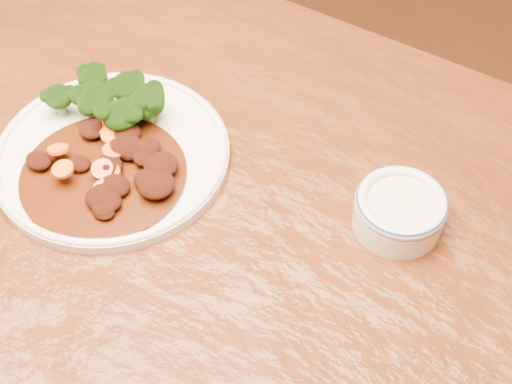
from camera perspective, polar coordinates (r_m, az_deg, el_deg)
The scene contains 5 objects.
dining_table at distance 0.95m, azimuth -10.83°, elevation -2.98°, with size 1.59×1.05×0.75m.
dinner_plate at distance 0.92m, azimuth -11.46°, elevation 3.05°, with size 0.30×0.30×0.02m.
broccoli_florets at distance 0.94m, azimuth -11.54°, elevation 7.40°, with size 0.14×0.11×0.05m.
mince_stew at distance 0.88m, azimuth -11.19°, elevation 1.87°, with size 0.20×0.20×0.03m.
dip_bowl at distance 0.83m, azimuth 11.42°, elevation -1.40°, with size 0.11×0.11×0.05m.
Camera 1 is at (0.49, -0.32, 1.42)m, focal length 50.00 mm.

